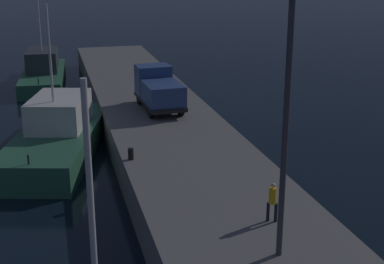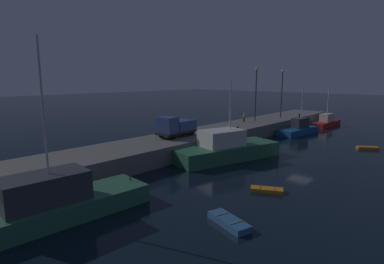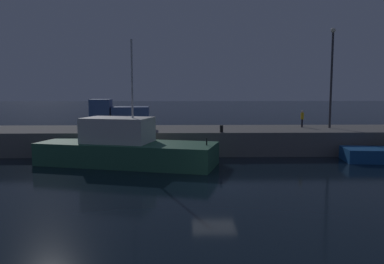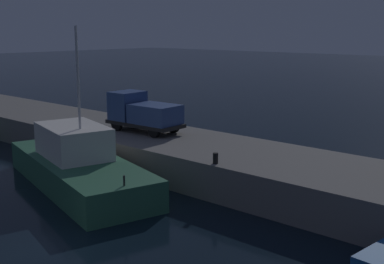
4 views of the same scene
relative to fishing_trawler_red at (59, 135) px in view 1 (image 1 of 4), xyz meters
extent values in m
cube|color=slate|center=(6.02, 6.41, -0.22)|extent=(69.95, 7.06, 2.00)
cube|color=#2D6647|center=(0.15, -0.04, -0.40)|extent=(13.63, 7.53, 1.65)
cube|color=silver|center=(-0.52, 0.14, 1.33)|extent=(5.44, 4.25, 1.82)
cylinder|color=silver|center=(0.61, -0.17, 5.05)|extent=(0.14, 0.14, 5.60)
cylinder|color=#262626|center=(5.91, -1.60, 0.67)|extent=(0.10, 0.10, 0.50)
cylinder|color=silver|center=(22.02, 0.42, 4.75)|extent=(0.14, 0.14, 6.57)
cube|color=#2D6647|center=(-20.14, -0.89, -0.56)|extent=(12.88, 4.47, 1.33)
cube|color=#33383D|center=(-20.64, -0.85, 1.06)|extent=(5.38, 3.09, 1.91)
cylinder|color=silver|center=(-20.35, -0.87, 6.31)|extent=(0.14, 0.14, 8.58)
cylinder|color=#262626|center=(-14.32, -1.27, 0.36)|extent=(0.10, 0.10, 0.50)
cylinder|color=#38383D|center=(17.74, 6.76, 5.07)|extent=(0.20, 0.20, 8.58)
cylinder|color=black|center=(-3.07, 5.51, 1.23)|extent=(0.91, 0.32, 0.90)
cylinder|color=black|center=(-3.16, 7.40, 1.23)|extent=(0.91, 0.32, 0.90)
cylinder|color=black|center=(0.44, 5.67, 1.23)|extent=(0.91, 0.32, 0.90)
cylinder|color=black|center=(0.35, 7.56, 1.23)|extent=(0.91, 0.32, 0.90)
cube|color=black|center=(-1.36, 6.54, 1.35)|extent=(5.59, 2.49, 0.25)
cube|color=#334C84|center=(-3.01, 6.46, 2.45)|extent=(1.86, 2.33, 1.94)
cube|color=#334C84|center=(-0.37, 6.58, 2.11)|extent=(3.28, 2.39, 1.27)
cylinder|color=black|center=(15.47, 7.60, 1.15)|extent=(0.12, 0.12, 0.74)
cylinder|color=black|center=(15.35, 7.33, 1.15)|extent=(0.12, 0.12, 0.74)
cylinder|color=yellow|center=(15.41, 7.46, 1.83)|extent=(0.38, 0.38, 0.61)
sphere|color=beige|center=(15.41, 7.46, 2.24)|extent=(0.18, 0.18, 0.18)
cylinder|color=black|center=(7.45, 3.32, 1.07)|extent=(0.28, 0.28, 0.58)
camera|label=1|loc=(32.78, -0.19, 10.28)|focal=51.38mm
camera|label=2|loc=(-28.07, -20.42, 8.06)|focal=28.65mm
camera|label=3|loc=(4.15, -28.63, 4.32)|focal=36.67mm
camera|label=4|loc=(23.34, -16.39, 7.67)|focal=46.93mm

